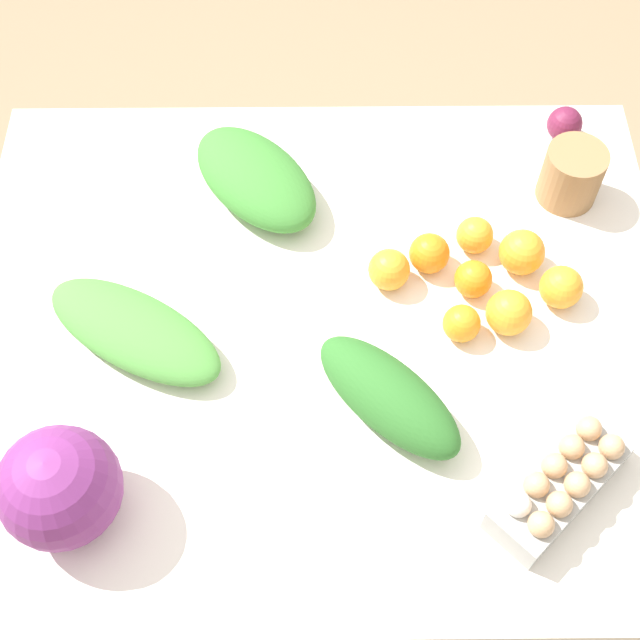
# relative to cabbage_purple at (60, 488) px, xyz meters

# --- Properties ---
(ground_plane) EXTENTS (8.00, 8.00, 0.00)m
(ground_plane) POSITION_rel_cabbage_purple_xyz_m (-0.38, -0.33, -0.84)
(ground_plane) COLOR #937A5B
(dining_table) EXTENTS (1.26, 1.06, 0.74)m
(dining_table) POSITION_rel_cabbage_purple_xyz_m (-0.38, -0.33, -0.18)
(dining_table) COLOR silver
(dining_table) RESTS_ON ground_plane
(cabbage_purple) EXTENTS (0.19, 0.19, 0.19)m
(cabbage_purple) POSITION_rel_cabbage_purple_xyz_m (0.00, 0.00, 0.00)
(cabbage_purple) COLOR #7A2D75
(cabbage_purple) RESTS_ON dining_table
(egg_carton) EXTENTS (0.25, 0.25, 0.09)m
(egg_carton) POSITION_rel_cabbage_purple_xyz_m (-0.75, -0.02, -0.05)
(egg_carton) COLOR #A8A8A3
(egg_carton) RESTS_ON dining_table
(paper_bag) EXTENTS (0.11, 0.11, 0.11)m
(paper_bag) POSITION_rel_cabbage_purple_xyz_m (-0.86, -0.62, -0.04)
(paper_bag) COLOR #997047
(paper_bag) RESTS_ON dining_table
(greens_bunch_scallion) EXTENTS (0.37, 0.30, 0.06)m
(greens_bunch_scallion) POSITION_rel_cabbage_purple_xyz_m (-0.07, -0.30, -0.06)
(greens_bunch_scallion) COLOR #4C933D
(greens_bunch_scallion) RESTS_ON dining_table
(greens_bunch_chard) EXTENTS (0.32, 0.33, 0.09)m
(greens_bunch_chard) POSITION_rel_cabbage_purple_xyz_m (-0.27, -0.63, -0.05)
(greens_bunch_chard) COLOR #3D8433
(greens_bunch_chard) RESTS_ON dining_table
(greens_bunch_beet_tops) EXTENTS (0.28, 0.29, 0.10)m
(greens_bunch_beet_tops) POSITION_rel_cabbage_purple_xyz_m (-0.49, -0.17, -0.04)
(greens_bunch_beet_tops) COLOR #2D6B28
(greens_bunch_beet_tops) RESTS_ON dining_table
(beet_root) EXTENTS (0.07, 0.07, 0.07)m
(beet_root) POSITION_rel_cabbage_purple_xyz_m (-0.87, -0.77, -0.06)
(beet_root) COLOR maroon
(beet_root) RESTS_ON dining_table
(orange_0) EXTENTS (0.07, 0.07, 0.07)m
(orange_0) POSITION_rel_cabbage_purple_xyz_m (-0.65, -0.40, -0.06)
(orange_0) COLOR orange
(orange_0) RESTS_ON dining_table
(orange_1) EXTENTS (0.08, 0.08, 0.08)m
(orange_1) POSITION_rel_cabbage_purple_xyz_m (-0.71, -0.33, -0.05)
(orange_1) COLOR orange
(orange_1) RESTS_ON dining_table
(orange_2) EXTENTS (0.08, 0.08, 0.08)m
(orange_2) POSITION_rel_cabbage_purple_xyz_m (-0.75, -0.46, -0.05)
(orange_2) COLOR orange
(orange_2) RESTS_ON dining_table
(orange_3) EXTENTS (0.07, 0.07, 0.07)m
(orange_3) POSITION_rel_cabbage_purple_xyz_m (-0.51, -0.42, -0.06)
(orange_3) COLOR orange
(orange_3) RESTS_ON dining_table
(orange_4) EXTENTS (0.08, 0.08, 0.08)m
(orange_4) POSITION_rel_cabbage_purple_xyz_m (-0.81, -0.38, -0.05)
(orange_4) COLOR orange
(orange_4) RESTS_ON dining_table
(orange_5) EXTENTS (0.07, 0.07, 0.07)m
(orange_5) POSITION_rel_cabbage_purple_xyz_m (-0.67, -0.50, -0.06)
(orange_5) COLOR orange
(orange_5) RESTS_ON dining_table
(orange_6) EXTENTS (0.07, 0.07, 0.07)m
(orange_6) POSITION_rel_cabbage_purple_xyz_m (-0.58, -0.46, -0.06)
(orange_6) COLOR orange
(orange_6) RESTS_ON dining_table
(orange_7) EXTENTS (0.07, 0.07, 0.07)m
(orange_7) POSITION_rel_cabbage_purple_xyz_m (-0.63, -0.31, -0.06)
(orange_7) COLOR orange
(orange_7) RESTS_ON dining_table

